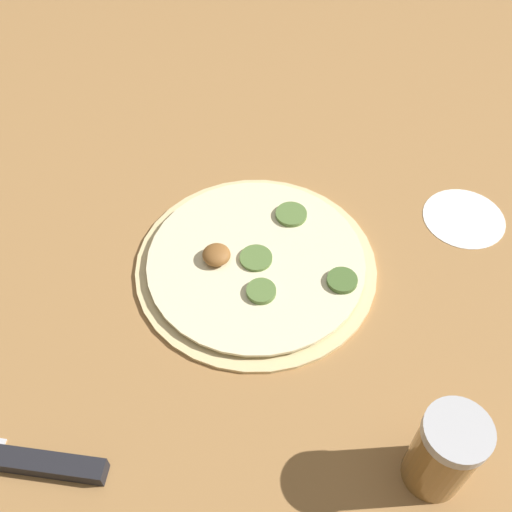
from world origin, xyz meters
The scene contains 4 objects.
ground_plane centered at (0.00, 0.00, 0.00)m, with size 3.00×3.00×0.00m, color #9E703F.
pizza centered at (0.00, 0.00, 0.01)m, with size 0.29×0.29×0.03m.
spice_jar centered at (0.28, 0.08, 0.05)m, with size 0.06×0.06×0.10m.
flour_patch centered at (0.01, 0.28, 0.00)m, with size 0.10×0.10×0.00m.
Camera 1 is at (0.42, -0.13, 0.56)m, focal length 42.00 mm.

